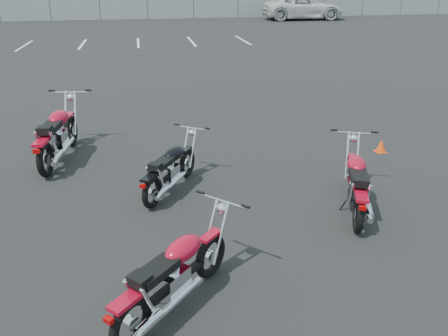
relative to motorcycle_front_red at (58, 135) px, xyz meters
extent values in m
plane|color=black|center=(2.67, -3.09, -0.53)|extent=(120.00, 120.00, 0.00)
torus|color=black|center=(0.11, 0.81, -0.19)|extent=(0.22, 0.68, 0.67)
cylinder|color=silver|center=(0.11, 0.81, -0.19)|extent=(0.14, 0.19, 0.18)
torus|color=black|center=(-0.13, -0.79, -0.19)|extent=(0.22, 0.68, 0.67)
cylinder|color=silver|center=(-0.13, -0.79, -0.19)|extent=(0.14, 0.19, 0.18)
cube|color=black|center=(-0.01, 0.01, -0.15)|extent=(0.29, 1.18, 0.07)
cube|color=silver|center=(-0.02, -0.04, -0.08)|extent=(0.37, 0.47, 0.34)
cylinder|color=silver|center=(-0.02, -0.04, 0.12)|extent=(0.26, 0.31, 0.30)
ellipsoid|color=#AE0A23|center=(0.02, 0.21, 0.28)|extent=(0.44, 0.69, 0.29)
cube|color=black|center=(-0.06, -0.32, 0.25)|extent=(0.38, 0.65, 0.11)
cube|color=black|center=(-0.10, -0.60, 0.30)|extent=(0.27, 0.24, 0.13)
cube|color=#AE0A23|center=(-0.14, -0.81, 0.16)|extent=(0.27, 0.50, 0.06)
cube|color=#AE0A23|center=(0.11, 0.81, 0.16)|extent=(0.20, 0.40, 0.04)
cylinder|color=silver|center=(0.02, -0.65, 0.09)|extent=(0.09, 0.21, 0.44)
cylinder|color=silver|center=(-0.24, -0.61, 0.09)|extent=(0.09, 0.21, 0.44)
cylinder|color=silver|center=(0.12, -0.35, -0.22)|extent=(0.29, 1.23, 0.14)
cylinder|color=silver|center=(0.06, -0.70, -0.19)|extent=(0.19, 0.41, 0.15)
cylinder|color=silver|center=(0.23, 0.93, 0.17)|extent=(0.12, 0.45, 0.88)
cylinder|color=silver|center=(0.04, 0.96, 0.17)|extent=(0.12, 0.45, 0.88)
sphere|color=silver|center=(0.16, 1.12, 0.46)|extent=(0.20, 0.20, 0.18)
cylinder|color=silver|center=(0.17, 1.14, 0.57)|extent=(0.78, 0.15, 0.03)
cylinder|color=black|center=(0.55, 1.06, 0.61)|extent=(0.14, 0.06, 0.04)
cylinder|color=black|center=(-0.22, 1.18, 0.61)|extent=(0.14, 0.06, 0.04)
cylinder|color=black|center=(-0.18, -0.08, -0.36)|extent=(0.18, 0.05, 0.34)
cube|color=#990505|center=(-0.18, -1.10, 0.09)|extent=(0.12, 0.08, 0.07)
torus|color=black|center=(2.41, -1.28, -0.27)|extent=(0.36, 0.49, 0.52)
cylinder|color=silver|center=(2.41, -1.28, -0.27)|extent=(0.15, 0.16, 0.14)
torus|color=black|center=(1.73, -2.35, -0.27)|extent=(0.36, 0.49, 0.52)
cylinder|color=silver|center=(1.73, -2.35, -0.27)|extent=(0.15, 0.16, 0.14)
cube|color=black|center=(2.07, -1.81, -0.23)|extent=(0.56, 0.82, 0.05)
cube|color=silver|center=(2.05, -1.85, -0.18)|extent=(0.38, 0.41, 0.26)
cylinder|color=silver|center=(2.05, -1.85, -0.02)|extent=(0.26, 0.28, 0.23)
ellipsoid|color=black|center=(2.15, -1.68, 0.10)|extent=(0.50, 0.57, 0.22)
cube|color=black|center=(1.93, -2.04, 0.08)|extent=(0.45, 0.53, 0.09)
cube|color=black|center=(1.81, -2.22, 0.12)|extent=(0.25, 0.24, 0.10)
cube|color=black|center=(1.72, -2.36, 0.01)|extent=(0.33, 0.39, 0.04)
cube|color=black|center=(2.41, -1.28, 0.01)|extent=(0.25, 0.31, 0.03)
cylinder|color=silver|center=(1.89, -2.29, -0.05)|extent=(0.12, 0.16, 0.34)
cylinder|color=silver|center=(1.71, -2.18, -0.05)|extent=(0.12, 0.16, 0.34)
cylinder|color=silver|center=(2.05, -2.11, -0.28)|extent=(0.58, 0.86, 0.11)
cylinder|color=silver|center=(1.90, -2.35, -0.27)|extent=(0.25, 0.32, 0.12)
cylinder|color=silver|center=(2.53, -1.23, 0.01)|extent=(0.22, 0.32, 0.69)
cylinder|color=silver|center=(2.40, -1.15, 0.01)|extent=(0.22, 0.32, 0.69)
sphere|color=silver|center=(2.54, -1.07, 0.24)|extent=(0.19, 0.19, 0.14)
cylinder|color=silver|center=(2.55, -1.06, 0.33)|extent=(0.53, 0.35, 0.03)
cylinder|color=black|center=(2.80, -1.24, 0.36)|extent=(0.11, 0.08, 0.03)
cylinder|color=black|center=(2.28, -0.91, 0.36)|extent=(0.11, 0.08, 0.03)
cylinder|color=black|center=(1.92, -1.82, -0.40)|extent=(0.13, 0.09, 0.26)
cube|color=#990505|center=(1.60, -2.56, -0.05)|extent=(0.10, 0.09, 0.05)
torus|color=black|center=(2.37, -4.24, -0.25)|extent=(0.46, 0.47, 0.56)
cylinder|color=silver|center=(2.37, -4.24, -0.25)|extent=(0.17, 0.17, 0.15)
torus|color=black|center=(1.43, -5.20, -0.25)|extent=(0.46, 0.47, 0.56)
cylinder|color=silver|center=(1.43, -5.20, -0.25)|extent=(0.17, 0.17, 0.15)
cube|color=black|center=(1.90, -4.72, -0.21)|extent=(0.75, 0.76, 0.06)
cube|color=silver|center=(1.86, -4.75, -0.16)|extent=(0.43, 0.43, 0.28)
cylinder|color=silver|center=(1.86, -4.75, 0.01)|extent=(0.29, 0.30, 0.24)
ellipsoid|color=#AE0A23|center=(2.01, -4.60, 0.14)|extent=(0.58, 0.58, 0.24)
cube|color=black|center=(1.70, -4.92, 0.12)|extent=(0.53, 0.53, 0.09)
cube|color=black|center=(1.54, -5.08, 0.16)|extent=(0.26, 0.26, 0.11)
cube|color=#AE0A23|center=(1.41, -5.21, 0.04)|extent=(0.39, 0.39, 0.05)
cube|color=#AE0A23|center=(2.37, -4.24, 0.04)|extent=(0.31, 0.31, 0.04)
cylinder|color=silver|center=(1.60, -5.18, -0.02)|extent=(0.15, 0.15, 0.36)
cylinder|color=silver|center=(1.44, -5.02, -0.02)|extent=(0.15, 0.15, 0.36)
cylinder|color=silver|center=(1.81, -5.02, -0.27)|extent=(0.78, 0.79, 0.12)
cylinder|color=silver|center=(1.60, -5.23, -0.25)|extent=(0.31, 0.31, 0.12)
cylinder|color=silver|center=(2.51, -4.22, 0.05)|extent=(0.29, 0.29, 0.73)
cylinder|color=silver|center=(2.39, -4.10, 0.05)|extent=(0.29, 0.29, 0.73)
sphere|color=silver|center=(2.55, -4.06, 0.29)|extent=(0.21, 0.21, 0.15)
cylinder|color=silver|center=(2.56, -4.04, 0.38)|extent=(0.48, 0.48, 0.03)
cylinder|color=black|center=(2.78, -4.28, 0.42)|extent=(0.10, 0.10, 0.03)
cylinder|color=black|center=(2.32, -3.83, 0.42)|extent=(0.10, 0.10, 0.03)
cylinder|color=black|center=(1.74, -4.70, -0.39)|extent=(0.12, 0.12, 0.28)
cube|color=#990505|center=(1.24, -5.38, -0.02)|extent=(0.11, 0.10, 0.06)
torus|color=black|center=(5.11, -2.34, -0.24)|extent=(0.31, 0.57, 0.57)
cylinder|color=silver|center=(5.11, -2.34, -0.24)|extent=(0.14, 0.18, 0.15)
torus|color=black|center=(4.61, -3.63, -0.24)|extent=(0.31, 0.57, 0.57)
cylinder|color=silver|center=(4.61, -3.63, -0.24)|extent=(0.14, 0.18, 0.15)
cube|color=black|center=(4.86, -2.99, -0.20)|extent=(0.45, 0.97, 0.06)
cube|color=silver|center=(4.85, -3.03, -0.15)|extent=(0.38, 0.44, 0.29)
cylinder|color=silver|center=(4.85, -3.03, 0.03)|extent=(0.26, 0.29, 0.25)
ellipsoid|color=#AE0A23|center=(4.93, -2.83, 0.16)|extent=(0.47, 0.62, 0.24)
cube|color=black|center=(4.76, -3.25, 0.14)|extent=(0.42, 0.58, 0.10)
cube|color=black|center=(4.67, -3.48, 0.18)|extent=(0.26, 0.24, 0.11)
cube|color=#AE0A23|center=(4.61, -3.65, 0.06)|extent=(0.31, 0.44, 0.05)
cube|color=#AE0A23|center=(5.11, -2.34, 0.06)|extent=(0.23, 0.35, 0.04)
cylinder|color=silver|center=(4.77, -3.54, 0.00)|extent=(0.11, 0.18, 0.38)
cylinder|color=silver|center=(4.56, -3.46, 0.00)|extent=(0.11, 0.18, 0.38)
cylinder|color=silver|center=(4.90, -3.31, -0.26)|extent=(0.46, 1.01, 0.12)
cylinder|color=silver|center=(4.79, -3.59, -0.24)|extent=(0.23, 0.36, 0.13)
cylinder|color=silver|center=(5.24, -2.26, 0.06)|extent=(0.18, 0.37, 0.75)
cylinder|color=silver|center=(5.08, -2.20, 0.06)|extent=(0.18, 0.37, 0.75)
sphere|color=silver|center=(5.21, -2.09, 0.31)|extent=(0.20, 0.20, 0.15)
cylinder|color=silver|center=(5.22, -2.07, 0.41)|extent=(0.63, 0.27, 0.03)
cylinder|color=black|center=(5.52, -2.21, 0.45)|extent=(0.12, 0.07, 0.03)
cylinder|color=black|center=(4.90, -1.97, 0.45)|extent=(0.12, 0.07, 0.03)
cylinder|color=black|center=(4.70, -3.03, -0.39)|extent=(0.15, 0.08, 0.29)
cube|color=#990505|center=(4.52, -3.88, 0.00)|extent=(0.11, 0.09, 0.06)
cone|color=#EA420C|center=(6.55, -0.81, -0.39)|extent=(0.21, 0.21, 0.26)
cube|color=#EA420C|center=(6.55, -0.81, -0.52)|extent=(0.23, 0.23, 0.01)
cube|color=gray|center=(2.67, 31.91, 0.37)|extent=(80.00, 0.04, 1.80)
cylinder|color=black|center=(-5.33, 31.91, 0.37)|extent=(0.06, 0.06, 1.80)
cylinder|color=black|center=(-1.33, 31.91, 0.37)|extent=(0.06, 0.06, 1.80)
cylinder|color=black|center=(2.67, 31.91, 0.37)|extent=(0.06, 0.06, 1.80)
cylinder|color=black|center=(6.67, 31.91, 0.37)|extent=(0.06, 0.06, 1.80)
cylinder|color=black|center=(10.67, 31.91, 0.37)|extent=(0.06, 0.06, 1.80)
cylinder|color=black|center=(14.67, 31.91, 0.37)|extent=(0.06, 0.06, 1.80)
cylinder|color=black|center=(18.67, 31.91, 0.37)|extent=(0.06, 0.06, 1.80)
cylinder|color=black|center=(22.67, 31.91, 0.37)|extent=(0.06, 0.06, 1.80)
cylinder|color=black|center=(26.67, 31.91, 0.37)|extent=(0.06, 0.06, 1.80)
cylinder|color=black|center=(30.67, 31.91, 0.37)|extent=(0.06, 0.06, 1.80)
cube|color=silver|center=(-4.33, 16.91, -0.53)|extent=(0.12, 4.00, 0.01)
cube|color=silver|center=(-1.33, 16.91, -0.53)|extent=(0.12, 4.00, 0.01)
cube|color=silver|center=(1.67, 16.91, -0.53)|extent=(0.12, 4.00, 0.01)
cube|color=silver|center=(4.67, 16.91, -0.53)|extent=(0.12, 4.00, 0.01)
cube|color=silver|center=(7.67, 16.91, -0.53)|extent=(0.12, 4.00, 0.01)
imported|color=silver|center=(15.67, 28.82, 0.97)|extent=(3.40, 7.96, 2.99)
camera|label=1|loc=(1.71, -8.62, 2.87)|focal=35.00mm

